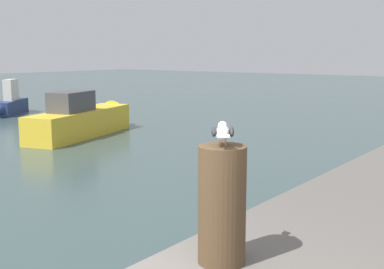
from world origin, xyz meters
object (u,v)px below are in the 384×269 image
(mooring_post, at_px, (222,205))
(seagull, at_px, (223,132))
(boat_yellow, at_px, (87,119))
(boat_navy, at_px, (10,104))

(mooring_post, relative_size, seagull, 2.28)
(seagull, height_order, boat_yellow, seagull)
(boat_yellow, bearing_deg, mooring_post, -127.02)
(mooring_post, bearing_deg, seagull, 34.67)
(mooring_post, height_order, boat_yellow, mooring_post)
(boat_navy, bearing_deg, seagull, -118.78)
(seagull, bearing_deg, boat_navy, 61.22)
(mooring_post, relative_size, boat_navy, 0.27)
(seagull, xyz_separation_m, boat_yellow, (8.58, 11.38, -1.73))
(mooring_post, xyz_separation_m, boat_yellow, (8.58, 11.38, -1.24))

